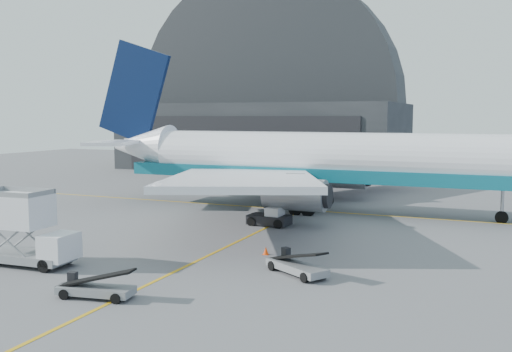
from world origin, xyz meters
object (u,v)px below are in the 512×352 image
at_px(airliner, 312,160).
at_px(belt_loader_b, 296,265).
at_px(belt_loader_a, 95,288).
at_px(pushback_tug, 270,218).
at_px(catering_truck, 24,230).

distance_m(airliner, belt_loader_b, 24.94).
bearing_deg(belt_loader_a, airliner, 76.76).
bearing_deg(belt_loader_b, pushback_tug, 149.86).
height_order(belt_loader_a, belt_loader_b, belt_loader_b).
bearing_deg(catering_truck, pushback_tug, 59.27).
bearing_deg(catering_truck, belt_loader_a, -26.51).
height_order(airliner, belt_loader_b, airliner).
relative_size(catering_truck, belt_loader_a, 1.53).
xyz_separation_m(belt_loader_a, belt_loader_b, (8.49, 8.56, 0.04)).
bearing_deg(belt_loader_a, pushback_tug, 77.48).
bearing_deg(airliner, belt_loader_a, -93.67).
bearing_deg(airliner, catering_truck, -110.71).
relative_size(belt_loader_a, belt_loader_b, 0.98).
distance_m(airliner, belt_loader_a, 32.61).
bearing_deg(pushback_tug, airliner, 87.63).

